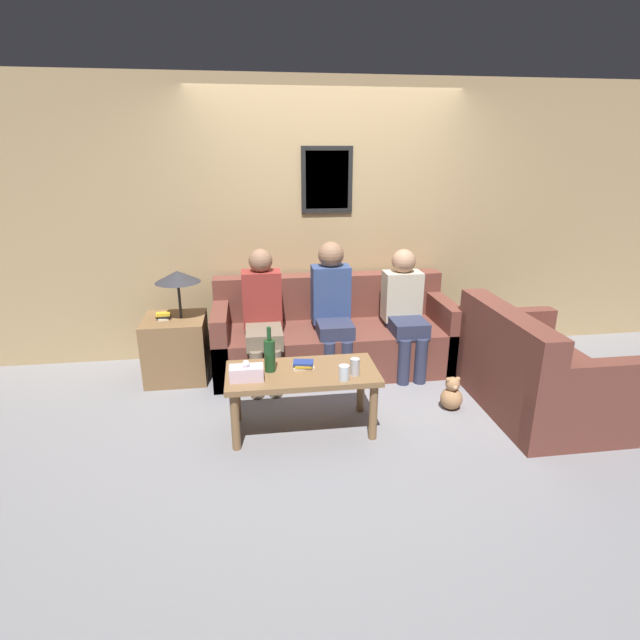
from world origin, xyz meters
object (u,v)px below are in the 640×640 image
couch_main (333,337)px  person_right (405,307)px  coffee_table (302,380)px  person_middle (332,304)px  person_left (263,313)px  couch_side (533,375)px  teddy_bear (452,395)px  wine_bottle (270,355)px  drinking_glass (344,373)px

couch_main → person_right: person_right is taller
coffee_table → person_middle: (0.38, 0.96, 0.26)m
person_middle → couch_main: bearing=77.2°
person_left → person_middle: 0.63m
couch_side → teddy_bear: couch_side is taller
couch_side → coffee_table: bearing=91.4°
couch_side → wine_bottle: (-2.05, -0.01, 0.30)m
coffee_table → drinking_glass: bearing=-35.1°
person_left → teddy_bear: size_ratio=4.23×
couch_main → person_right: size_ratio=1.96×
person_middle → teddy_bear: (0.83, -0.83, -0.54)m
person_left → person_middle: size_ratio=0.97×
teddy_bear → drinking_glass: bearing=-161.1°
person_right → person_middle: bearing=176.2°
couch_main → person_middle: bearing=-102.8°
wine_bottle → drinking_glass: wine_bottle is taller
coffee_table → wine_bottle: size_ratio=3.27×
coffee_table → person_right: 1.40m
drinking_glass → couch_main: bearing=83.8°
coffee_table → wine_bottle: (-0.23, 0.03, 0.20)m
person_left → person_middle: bearing=6.4°
couch_side → teddy_bear: (-0.62, 0.09, -0.18)m
couch_main → person_middle: (-0.03, -0.14, 0.36)m
couch_side → person_middle: 1.75m
drinking_glass → person_middle: (0.11, 1.15, 0.13)m
wine_bottle → drinking_glass: bearing=-24.3°
couch_side → wine_bottle: bearing=90.3°
wine_bottle → drinking_glass: size_ratio=3.09×
coffee_table → drinking_glass: size_ratio=10.09×
wine_bottle → person_left: 0.86m
couch_main → coffee_table: 1.18m
coffee_table → person_left: size_ratio=0.93×
drinking_glass → teddy_bear: size_ratio=0.39×
couch_main → person_right: 0.73m
person_left → teddy_bear: 1.72m
couch_side → drinking_glass: (-1.56, -0.23, 0.23)m
wine_bottle → teddy_bear: bearing=3.9°
wine_bottle → teddy_bear: wine_bottle is taller
person_left → teddy_bear: (1.45, -0.76, -0.50)m
couch_main → drinking_glass: couch_main is taller
wine_bottle → teddy_bear: 1.51m
couch_side → person_middle: size_ratio=1.06×
couch_side → wine_bottle: couch_side is taller
person_middle → teddy_bear: bearing=-45.1°
couch_side → teddy_bear: bearing=81.9°
person_right → teddy_bear: (0.17, -0.79, -0.50)m
coffee_table → person_left: person_left is taller
couch_main → wine_bottle: couch_main is taller
person_right → drinking_glass: bearing=-124.7°
person_left → person_middle: person_middle is taller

